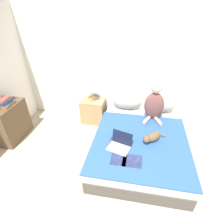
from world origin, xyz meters
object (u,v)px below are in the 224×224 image
object	(u,v)px
pillow_near	(127,103)
cat_tabby	(152,137)
nightstand	(93,111)
bookshelf	(13,122)
book_stack_top	(5,102)
pillow_far	(160,105)
laptop_open	(120,145)
bed	(140,143)
table_lamp	(91,86)
person_sitting	(154,104)

from	to	relation	value
pillow_near	cat_tabby	size ratio (longest dim) A/B	1.56
nightstand	bookshelf	xyz separation A→B (m)	(-1.44, -0.86, 0.10)
nightstand	book_stack_top	world-z (taller)	book_stack_top
cat_tabby	pillow_far	bearing A→B (deg)	-145.37
pillow_far	laptop_open	world-z (taller)	pillow_far
laptop_open	bookshelf	distance (m)	2.26
bed	pillow_near	distance (m)	1.00
pillow_near	cat_tabby	xyz separation A→B (m)	(0.54, -1.01, -0.05)
laptop_open	bookshelf	world-z (taller)	bookshelf
bookshelf	laptop_open	bearing A→B (deg)	-9.27
laptop_open	bed	bearing A→B (deg)	65.77
pillow_near	pillow_far	size ratio (longest dim) A/B	1.00
cat_tabby	table_lamp	xyz separation A→B (m)	(-1.33, 0.98, 0.40)
nightstand	table_lamp	xyz separation A→B (m)	(-0.01, -0.01, 0.63)
book_stack_top	pillow_far	bearing A→B (deg)	17.03
table_lamp	person_sitting	bearing A→B (deg)	-11.24
cat_tabby	table_lamp	size ratio (longest dim) A/B	0.83
nightstand	bookshelf	distance (m)	1.68
nightstand	pillow_near	bearing A→B (deg)	2.11
bed	nightstand	bearing A→B (deg)	143.22
table_lamp	bookshelf	bearing A→B (deg)	-149.03
pillow_near	person_sitting	distance (m)	0.67
cat_tabby	book_stack_top	bearing A→B (deg)	-48.62
pillow_far	book_stack_top	xyz separation A→B (m)	(-2.91, -0.89, 0.29)
person_sitting	bed	bearing A→B (deg)	-110.32
pillow_far	table_lamp	bearing A→B (deg)	-178.55
pillow_near	nightstand	xyz separation A→B (m)	(-0.77, -0.03, -0.28)
bed	nightstand	distance (m)	1.41
cat_tabby	nightstand	world-z (taller)	cat_tabby
book_stack_top	person_sitting	bearing A→B (deg)	11.97
pillow_near	laptop_open	xyz separation A→B (m)	(0.02, -1.25, -0.08)
bookshelf	book_stack_top	world-z (taller)	book_stack_top
pillow_near	bookshelf	size ratio (longest dim) A/B	0.81
person_sitting	bookshelf	world-z (taller)	person_sitting
person_sitting	book_stack_top	size ratio (longest dim) A/B	2.97
person_sitting	laptop_open	xyz separation A→B (m)	(-0.54, -0.95, -0.28)
pillow_far	nightstand	size ratio (longest dim) A/B	1.11
person_sitting	table_lamp	distance (m)	1.38
pillow_near	laptop_open	distance (m)	1.26
bed	nightstand	size ratio (longest dim) A/B	3.66
bed	pillow_near	world-z (taller)	pillow_near
table_lamp	pillow_far	bearing A→B (deg)	1.45
pillow_near	laptop_open	world-z (taller)	pillow_near
pillow_near	book_stack_top	xyz separation A→B (m)	(-2.21, -0.89, 0.29)
bed	laptop_open	size ratio (longest dim) A/B	5.03
person_sitting	bookshelf	xyz separation A→B (m)	(-2.77, -0.59, -0.37)
laptop_open	nightstand	size ratio (longest dim) A/B	0.73
laptop_open	pillow_near	bearing A→B (deg)	107.43
pillow_near	bookshelf	world-z (taller)	bookshelf
bed	person_sitting	world-z (taller)	person_sitting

